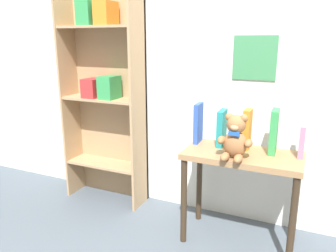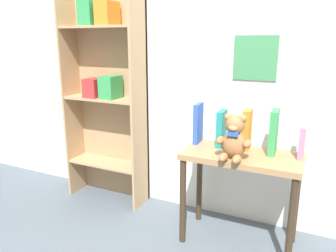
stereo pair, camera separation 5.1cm
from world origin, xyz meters
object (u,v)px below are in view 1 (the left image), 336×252
(display_table, at_px, (242,169))
(book_standing_orange, at_px, (247,129))
(book_standing_pink, at_px, (302,140))
(bookshelf_side, at_px, (105,86))
(book_standing_blue, at_px, (198,123))
(book_standing_green, at_px, (274,131))
(book_standing_teal, at_px, (222,128))
(teddy_bear, at_px, (235,138))

(display_table, distance_m, book_standing_orange, 0.25)
(book_standing_orange, xyz_separation_m, book_standing_pink, (0.32, 0.00, -0.03))
(book_standing_orange, bearing_deg, book_standing_pink, 0.66)
(bookshelf_side, xyz_separation_m, book_standing_pink, (1.46, -0.10, -0.22))
(book_standing_blue, xyz_separation_m, book_standing_green, (0.49, -0.02, 0.00))
(display_table, relative_size, book_standing_green, 2.64)
(book_standing_pink, bearing_deg, book_standing_blue, 179.25)
(book_standing_blue, xyz_separation_m, book_standing_orange, (0.32, -0.00, -0.01))
(book_standing_teal, bearing_deg, book_standing_pink, -1.38)
(book_standing_blue, bearing_deg, teddy_bear, -37.34)
(bookshelf_side, relative_size, teddy_bear, 6.31)
(display_table, xyz_separation_m, book_standing_pink, (0.32, 0.09, 0.20))
(book_standing_pink, bearing_deg, book_standing_green, -175.71)
(book_standing_green, height_order, book_standing_pink, book_standing_green)
(book_standing_blue, height_order, book_standing_pink, book_standing_blue)
(book_standing_blue, bearing_deg, display_table, -19.10)
(teddy_bear, height_order, book_standing_pink, teddy_bear)
(book_standing_orange, relative_size, book_standing_green, 0.94)
(display_table, bearing_deg, book_standing_blue, 163.33)
(book_standing_blue, relative_size, book_standing_teal, 1.13)
(book_standing_green, bearing_deg, bookshelf_side, 172.80)
(display_table, relative_size, book_standing_teal, 3.01)
(teddy_bear, height_order, book_standing_orange, teddy_bear)
(teddy_bear, distance_m, book_standing_orange, 0.20)
(teddy_bear, distance_m, book_standing_green, 0.27)
(teddy_bear, relative_size, book_standing_orange, 1.05)
(book_standing_orange, xyz_separation_m, book_standing_green, (0.16, -0.01, 0.01))
(book_standing_green, bearing_deg, teddy_bear, -137.16)
(book_standing_orange, distance_m, book_standing_green, 0.16)
(book_standing_green, bearing_deg, book_standing_pink, 2.82)
(bookshelf_side, distance_m, book_standing_green, 1.31)
(book_standing_teal, bearing_deg, bookshelf_side, 171.85)
(display_table, xyz_separation_m, teddy_bear, (-0.03, -0.11, 0.22))
(book_standing_teal, height_order, book_standing_green, book_standing_green)
(teddy_bear, height_order, book_standing_blue, same)
(book_standing_teal, distance_m, book_standing_orange, 0.16)
(bookshelf_side, height_order, display_table, bookshelf_side)
(display_table, distance_m, book_standing_green, 0.30)
(display_table, height_order, book_standing_blue, book_standing_blue)
(book_standing_teal, distance_m, book_standing_green, 0.33)
(bookshelf_side, height_order, book_standing_green, bookshelf_side)
(bookshelf_side, xyz_separation_m, teddy_bear, (1.10, -0.31, -0.20))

